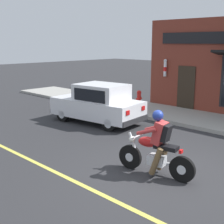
{
  "coord_description": "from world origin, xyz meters",
  "views": [
    {
      "loc": [
        -5.97,
        -4.18,
        3.15
      ],
      "look_at": [
        1.06,
        2.73,
        0.95
      ],
      "focal_mm": 50.0,
      "sensor_mm": 36.0,
      "label": 1
    }
  ],
  "objects": [
    {
      "name": "car_hatchback",
      "position": [
        2.32,
        4.74,
        0.77
      ],
      "size": [
        2.07,
        3.94,
        1.57
      ],
      "color": "black",
      "rests_on": "ground"
    },
    {
      "name": "fire_hydrant",
      "position": [
        4.95,
        4.81,
        0.57
      ],
      "size": [
        0.36,
        0.24,
        0.88
      ],
      "color": "red",
      "rests_on": "sidewalk_curb"
    },
    {
      "name": "motorcycle_with_rider",
      "position": [
        -0.18,
        0.03,
        0.68
      ],
      "size": [
        0.67,
        2.01,
        1.62
      ],
      "color": "black",
      "rests_on": "ground"
    },
    {
      "name": "ground_plane",
      "position": [
        0.0,
        0.0,
        0.0
      ],
      "size": [
        80.0,
        80.0,
        0.0
      ],
      "primitive_type": "plane",
      "color": "#2B2B2D"
    },
    {
      "name": "sidewalk_curb",
      "position": [
        5.4,
        3.0,
        0.07
      ],
      "size": [
        2.6,
        22.0,
        0.14
      ],
      "primitive_type": "cube",
      "color": "#9E9B93",
      "rests_on": "ground"
    },
    {
      "name": "lane_stripe",
      "position": [
        -1.8,
        3.0,
        0.0
      ],
      "size": [
        0.12,
        19.8,
        0.01
      ],
      "primitive_type": "cube",
      "color": "#D1C64C",
      "rests_on": "ground"
    }
  ]
}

